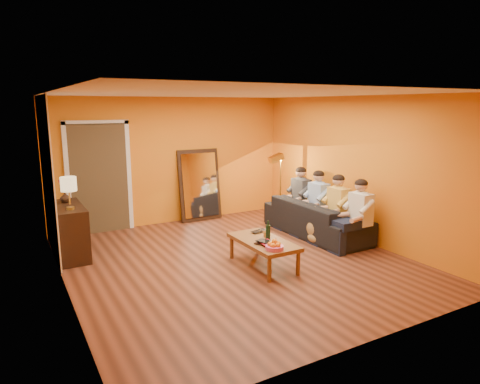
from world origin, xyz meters
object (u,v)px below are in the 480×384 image
table_lamp (69,193)px  vase (65,197)px  person_mid_right (318,202)px  person_far_right (301,197)px  sofa (316,218)px  person_far_left (360,215)px  sideboard (70,231)px  dog (317,225)px  coffee_table (263,253)px  mirror_frame (199,185)px  floor_lamp (280,189)px  wine_bottle (268,231)px  tumbler (266,234)px  laptop (261,232)px  person_mid_left (338,208)px

table_lamp → vase: bearing=90.0°
person_mid_right → person_far_right: 0.55m
person_far_right → person_mid_right: bearing=-90.0°
sofa → person_far_left: bearing=-172.6°
sideboard → person_far_right: 4.39m
dog → person_far_right: person_far_right is taller
coffee_table → sideboard: bearing=142.0°
mirror_frame → floor_lamp: mirror_frame is taller
wine_bottle → person_far_right: bearing=40.9°
person_mid_right → tumbler: person_mid_right is taller
sideboard → person_far_right: bearing=-5.3°
sideboard → vase: 0.57m
table_lamp → laptop: table_lamp is taller
person_mid_right → person_far_left: bearing=-90.0°
laptop → vase: vase is taller
sideboard → coffee_table: 3.17m
dog → mirror_frame: bearing=96.7°
coffee_table → floor_lamp: 2.56m
table_lamp → person_far_right: table_lamp is taller
person_far_left → person_mid_right: same height
person_far_right → vase: bearing=171.4°
person_far_right → sofa: bearing=-101.3°
laptop → vase: size_ratio=1.75×
person_mid_right → sideboard: bearing=167.6°
sofa → laptop: 1.65m
mirror_frame → vase: size_ratio=8.76×
floor_lamp → person_far_left: 2.05m
dog → person_mid_left: bearing=-26.6°
tumbler → laptop: size_ratio=0.30×
mirror_frame → floor_lamp: bearing=-39.6°
person_far_right → floor_lamp: bearing=122.5°
dog → tumbler: dog is taller
sofa → mirror_frame: bearing=34.1°
mirror_frame → person_far_left: size_ratio=1.25×
wine_bottle → person_far_left: bearing=-2.2°
sideboard → wine_bottle: size_ratio=3.81×
person_far_left → tumbler: bearing=172.2°
person_far_left → vase: size_ratio=7.03×
mirror_frame → coffee_table: size_ratio=1.25×
mirror_frame → sofa: bearing=-55.9°
mirror_frame → wine_bottle: bearing=-94.5°
mirror_frame → laptop: (-0.11, -2.67, -0.33)m
floor_lamp → table_lamp: bearing=-167.6°
person_mid_left → vase: (-4.37, 1.76, 0.33)m
laptop → vase: (-2.68, 1.84, 0.50)m
vase → person_mid_left: bearing=-21.9°
laptop → wine_bottle: bearing=-124.1°
floor_lamp → person_mid_left: size_ratio=1.18×
tumbler → vase: size_ratio=0.53×
sideboard → sofa: sideboard is taller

